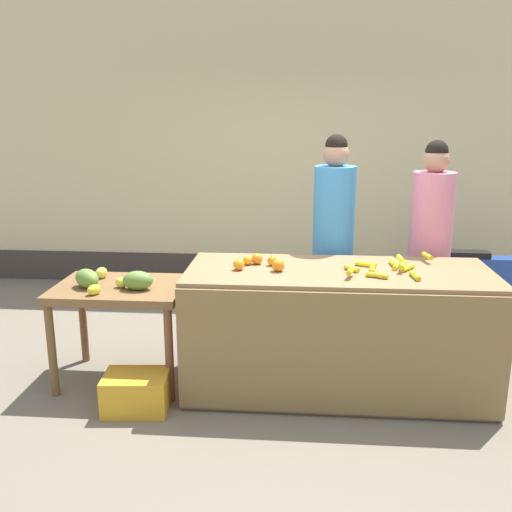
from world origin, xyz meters
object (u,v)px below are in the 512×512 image
at_px(parked_motorcycle, 473,281).
at_px(produce_crate, 136,392).
at_px(vendor_woman_pink_shirt, 429,250).
at_px(produce_sack, 231,311).
at_px(vendor_woman_blue_shirt, 333,246).

height_order(parked_motorcycle, produce_crate, parked_motorcycle).
distance_m(vendor_woman_pink_shirt, produce_sack, 1.79).
xyz_separation_m(parked_motorcycle, produce_crate, (-2.81, -1.97, -0.27)).
bearing_deg(vendor_woman_blue_shirt, vendor_woman_pink_shirt, 0.81).
bearing_deg(produce_sack, produce_crate, -111.31).
relative_size(vendor_woman_blue_shirt, parked_motorcycle, 1.15).
bearing_deg(parked_motorcycle, produce_crate, -144.95).
xyz_separation_m(parked_motorcycle, produce_sack, (-2.31, -0.68, -0.13)).
bearing_deg(parked_motorcycle, vendor_woman_pink_shirt, -127.42).
height_order(vendor_woman_blue_shirt, vendor_woman_pink_shirt, vendor_woman_blue_shirt).
distance_m(vendor_woman_blue_shirt, produce_sack, 1.11).
height_order(vendor_woman_blue_shirt, produce_sack, vendor_woman_blue_shirt).
distance_m(parked_motorcycle, produce_crate, 3.45).
height_order(vendor_woman_pink_shirt, produce_crate, vendor_woman_pink_shirt).
distance_m(parked_motorcycle, produce_sack, 2.41).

